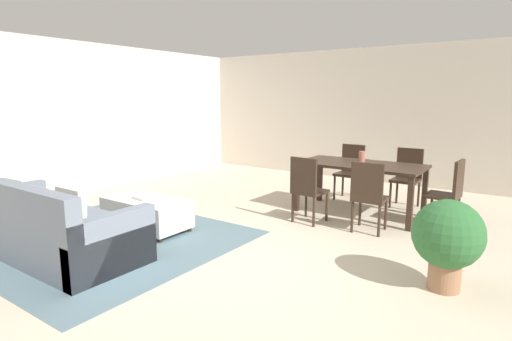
{
  "coord_description": "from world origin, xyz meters",
  "views": [
    {
      "loc": [
        2.44,
        -3.23,
        1.71
      ],
      "look_at": [
        -0.66,
        1.19,
        0.74
      ],
      "focal_mm": 28.62,
      "sensor_mm": 36.0,
      "label": 1
    }
  ],
  "objects_px": {
    "dining_chair_far_left": "(351,168)",
    "couch": "(48,228)",
    "potted_plant": "(448,237)",
    "ottoman_table": "(147,212)",
    "dining_chair_far_right": "(407,174)",
    "dining_chair_near_left": "(307,186)",
    "book_on_ottoman": "(144,198)",
    "dining_chair_near_right": "(368,193)",
    "dining_table": "(360,169)",
    "vase_centerpiece": "(362,157)",
    "dining_chair_head_east": "(450,190)"
  },
  "relations": [
    {
      "from": "dining_chair_far_left",
      "to": "couch",
      "type": "bearing_deg",
      "value": -111.84
    },
    {
      "from": "dining_chair_far_left",
      "to": "potted_plant",
      "type": "distance_m",
      "value": 3.4
    },
    {
      "from": "potted_plant",
      "to": "ottoman_table",
      "type": "bearing_deg",
      "value": -173.54
    },
    {
      "from": "potted_plant",
      "to": "dining_chair_far_right",
      "type": "bearing_deg",
      "value": 111.55
    },
    {
      "from": "dining_chair_near_left",
      "to": "dining_chair_far_left",
      "type": "bearing_deg",
      "value": 92.11
    },
    {
      "from": "potted_plant",
      "to": "book_on_ottoman",
      "type": "bearing_deg",
      "value": -173.24
    },
    {
      "from": "dining_chair_near_right",
      "to": "dining_chair_far_left",
      "type": "height_order",
      "value": "same"
    },
    {
      "from": "couch",
      "to": "book_on_ottoman",
      "type": "bearing_deg",
      "value": 80.56
    },
    {
      "from": "dining_chair_near_left",
      "to": "book_on_ottoman",
      "type": "height_order",
      "value": "dining_chair_near_left"
    },
    {
      "from": "ottoman_table",
      "to": "dining_chair_far_right",
      "type": "relative_size",
      "value": 1.25
    },
    {
      "from": "dining_table",
      "to": "vase_centerpiece",
      "type": "bearing_deg",
      "value": -25.08
    },
    {
      "from": "dining_chair_head_east",
      "to": "book_on_ottoman",
      "type": "relative_size",
      "value": 3.54
    },
    {
      "from": "dining_chair_far_right",
      "to": "potted_plant",
      "type": "xyz_separation_m",
      "value": [
        1.09,
        -2.75,
        -0.03
      ]
    },
    {
      "from": "couch",
      "to": "dining_chair_far_left",
      "type": "height_order",
      "value": "dining_chair_far_left"
    },
    {
      "from": "dining_table",
      "to": "ottoman_table",
      "type": "bearing_deg",
      "value": -130.96
    },
    {
      "from": "dining_table",
      "to": "dining_chair_head_east",
      "type": "relative_size",
      "value": 1.94
    },
    {
      "from": "dining_table",
      "to": "book_on_ottoman",
      "type": "height_order",
      "value": "dining_table"
    },
    {
      "from": "dining_chair_near_right",
      "to": "dining_chair_head_east",
      "type": "xyz_separation_m",
      "value": [
        0.8,
        0.78,
        0.0
      ]
    },
    {
      "from": "vase_centerpiece",
      "to": "dining_chair_near_left",
      "type": "bearing_deg",
      "value": -117.58
    },
    {
      "from": "book_on_ottoman",
      "to": "ottoman_table",
      "type": "bearing_deg",
      "value": 49.89
    },
    {
      "from": "dining_chair_near_left",
      "to": "dining_chair_near_right",
      "type": "xyz_separation_m",
      "value": [
        0.83,
        0.08,
        0.0
      ]
    },
    {
      "from": "dining_table",
      "to": "dining_chair_near_right",
      "type": "height_order",
      "value": "dining_chair_near_right"
    },
    {
      "from": "dining_chair_far_left",
      "to": "dining_chair_far_right",
      "type": "relative_size",
      "value": 1.0
    },
    {
      "from": "potted_plant",
      "to": "dining_chair_head_east",
      "type": "bearing_deg",
      "value": 99.59
    },
    {
      "from": "dining_chair_near_right",
      "to": "potted_plant",
      "type": "relative_size",
      "value": 1.11
    },
    {
      "from": "dining_chair_near_left",
      "to": "vase_centerpiece",
      "type": "bearing_deg",
      "value": 62.42
    },
    {
      "from": "ottoman_table",
      "to": "book_on_ottoman",
      "type": "distance_m",
      "value": 0.19
    },
    {
      "from": "dining_chair_far_right",
      "to": "potted_plant",
      "type": "relative_size",
      "value": 1.11
    },
    {
      "from": "dining_table",
      "to": "dining_chair_near_left",
      "type": "distance_m",
      "value": 0.96
    },
    {
      "from": "dining_chair_near_right",
      "to": "potted_plant",
      "type": "xyz_separation_m",
      "value": [
        1.13,
        -1.12,
        -0.03
      ]
    },
    {
      "from": "ottoman_table",
      "to": "vase_centerpiece",
      "type": "relative_size",
      "value": 6.38
    },
    {
      "from": "dining_chair_far_right",
      "to": "vase_centerpiece",
      "type": "height_order",
      "value": "vase_centerpiece"
    },
    {
      "from": "couch",
      "to": "potted_plant",
      "type": "xyz_separation_m",
      "value": [
        3.75,
        1.59,
        0.2
      ]
    },
    {
      "from": "potted_plant",
      "to": "dining_chair_near_left",
      "type": "bearing_deg",
      "value": 151.9
    },
    {
      "from": "ottoman_table",
      "to": "book_on_ottoman",
      "type": "relative_size",
      "value": 4.43
    },
    {
      "from": "dining_table",
      "to": "potted_plant",
      "type": "height_order",
      "value": "potted_plant"
    },
    {
      "from": "dining_chair_far_right",
      "to": "dining_chair_head_east",
      "type": "xyz_separation_m",
      "value": [
        0.76,
        -0.85,
        0.0
      ]
    },
    {
      "from": "dining_table",
      "to": "book_on_ottoman",
      "type": "xyz_separation_m",
      "value": [
        -2.02,
        -2.32,
        -0.25
      ]
    },
    {
      "from": "dining_chair_near_right",
      "to": "vase_centerpiece",
      "type": "height_order",
      "value": "vase_centerpiece"
    },
    {
      "from": "ottoman_table",
      "to": "dining_chair_near_right",
      "type": "height_order",
      "value": "dining_chair_near_right"
    },
    {
      "from": "couch",
      "to": "dining_table",
      "type": "distance_m",
      "value": 4.15
    },
    {
      "from": "dining_chair_near_right",
      "to": "vase_centerpiece",
      "type": "relative_size",
      "value": 5.09
    },
    {
      "from": "ottoman_table",
      "to": "dining_chair_near_left",
      "type": "bearing_deg",
      "value": 42.45
    },
    {
      "from": "couch",
      "to": "dining_chair_far_right",
      "type": "xyz_separation_m",
      "value": [
        2.67,
        4.34,
        0.23
      ]
    },
    {
      "from": "vase_centerpiece",
      "to": "couch",
      "type": "bearing_deg",
      "value": -122.72
    },
    {
      "from": "dining_chair_near_left",
      "to": "dining_chair_far_right",
      "type": "xyz_separation_m",
      "value": [
        0.87,
        1.71,
        0.0
      ]
    },
    {
      "from": "vase_centerpiece",
      "to": "potted_plant",
      "type": "bearing_deg",
      "value": -51.2
    },
    {
      "from": "ottoman_table",
      "to": "dining_chair_near_left",
      "type": "xyz_separation_m",
      "value": [
        1.58,
        1.45,
        0.28
      ]
    },
    {
      "from": "dining_table",
      "to": "couch",
      "type": "bearing_deg",
      "value": -122.34
    },
    {
      "from": "dining_chair_far_left",
      "to": "dining_chair_head_east",
      "type": "height_order",
      "value": "same"
    }
  ]
}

